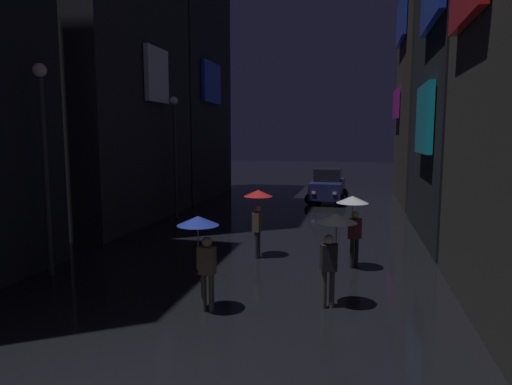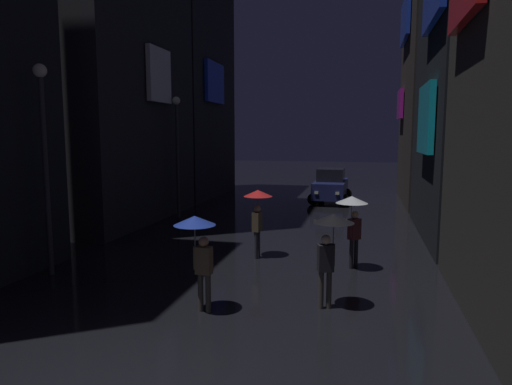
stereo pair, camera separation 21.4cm
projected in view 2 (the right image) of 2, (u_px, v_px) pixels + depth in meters
building_left_far at (185, 38)px, 27.72m from camera, size 4.25×7.74×19.32m
building_right_far at (444, 77)px, 24.95m from camera, size 4.25×8.37×13.88m
pedestrian_far_right_black at (331, 234)px, 9.97m from camera, size 0.90×0.90×2.12m
pedestrian_midstreet_centre_clear at (353, 212)px, 12.89m from camera, size 0.90×0.90×2.12m
pedestrian_foreground_left_blue at (198, 237)px, 9.75m from camera, size 0.90×0.90×2.12m
pedestrian_foreground_right_red at (258, 205)px, 14.19m from camera, size 0.90×0.90×2.12m
car_distant at (331, 186)px, 25.95m from camera, size 2.33×4.19×1.92m
streetlamp_left_near at (44, 146)px, 12.16m from camera, size 0.36×0.36×5.68m
streetlamp_left_far at (177, 143)px, 20.79m from camera, size 0.36×0.36×5.53m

